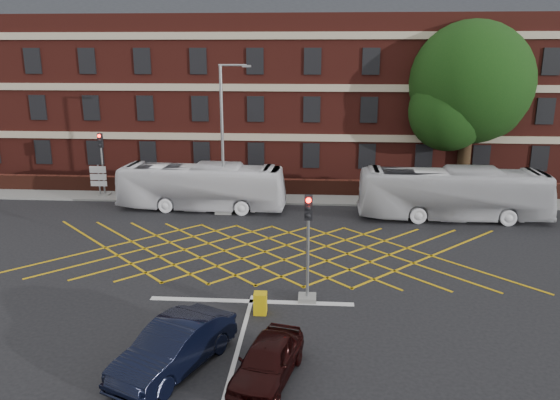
# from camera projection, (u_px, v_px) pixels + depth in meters

# --- Properties ---
(ground) EXTENTS (120.00, 120.00, 0.00)m
(ground) POSITION_uv_depth(u_px,v_px,m) (261.00, 267.00, 24.69)
(ground) COLOR black
(ground) RESTS_ON ground
(victorian_building) EXTENTS (51.00, 12.17, 20.40)m
(victorian_building) POSITION_uv_depth(u_px,v_px,m) (292.00, 72.00, 43.78)
(victorian_building) COLOR #561C16
(victorian_building) RESTS_ON ground
(boundary_wall) EXTENTS (56.00, 0.50, 1.10)m
(boundary_wall) POSITION_uv_depth(u_px,v_px,m) (281.00, 187.00, 37.06)
(boundary_wall) COLOR #481C13
(boundary_wall) RESTS_ON ground
(far_pavement) EXTENTS (60.00, 3.00, 0.12)m
(far_pavement) POSITION_uv_depth(u_px,v_px,m) (280.00, 198.00, 36.23)
(far_pavement) COLOR slate
(far_pavement) RESTS_ON ground
(box_junction_hatching) EXTENTS (8.22, 8.22, 0.02)m
(box_junction_hatching) POSITION_uv_depth(u_px,v_px,m) (265.00, 252.00, 26.62)
(box_junction_hatching) COLOR #CC990C
(box_junction_hatching) RESTS_ON ground
(stop_line) EXTENTS (8.00, 0.30, 0.02)m
(stop_line) POSITION_uv_depth(u_px,v_px,m) (251.00, 301.00, 21.32)
(stop_line) COLOR silver
(stop_line) RESTS_ON ground
(bus_left) EXTENTS (10.37, 2.95, 2.86)m
(bus_left) POSITION_uv_depth(u_px,v_px,m) (202.00, 187.00, 33.49)
(bus_left) COLOR white
(bus_left) RESTS_ON ground
(bus_right) EXTENTS (10.87, 2.66, 3.02)m
(bus_right) POSITION_uv_depth(u_px,v_px,m) (453.00, 194.00, 31.49)
(bus_right) COLOR silver
(bus_right) RESTS_ON ground
(car_navy) EXTENTS (3.35, 4.85, 1.52)m
(car_navy) POSITION_uv_depth(u_px,v_px,m) (174.00, 347.00, 16.60)
(car_navy) COLOR black
(car_navy) RESTS_ON ground
(car_maroon) EXTENTS (2.32, 3.93, 1.26)m
(car_maroon) POSITION_uv_depth(u_px,v_px,m) (267.00, 360.00, 16.11)
(car_maroon) COLOR black
(car_maroon) RESTS_ON ground
(deciduous_tree) EXTENTS (8.37, 8.32, 11.57)m
(deciduous_tree) POSITION_uv_depth(u_px,v_px,m) (469.00, 91.00, 37.19)
(deciduous_tree) COLOR black
(deciduous_tree) RESTS_ON ground
(traffic_light_near) EXTENTS (0.70, 0.70, 4.27)m
(traffic_light_near) POSITION_uv_depth(u_px,v_px,m) (308.00, 258.00, 20.95)
(traffic_light_near) COLOR slate
(traffic_light_near) RESTS_ON ground
(traffic_light_far) EXTENTS (0.70, 0.70, 4.27)m
(traffic_light_far) POSITION_uv_depth(u_px,v_px,m) (103.00, 171.00, 36.35)
(traffic_light_far) COLOR slate
(traffic_light_far) RESTS_ON ground
(street_lamp) EXTENTS (2.25, 1.00, 8.76)m
(street_lamp) POSITION_uv_depth(u_px,v_px,m) (224.00, 164.00, 32.31)
(street_lamp) COLOR slate
(street_lamp) RESTS_ON ground
(direction_signs) EXTENTS (1.10, 0.16, 2.20)m
(direction_signs) POSITION_uv_depth(u_px,v_px,m) (98.00, 177.00, 36.22)
(direction_signs) COLOR gray
(direction_signs) RESTS_ON ground
(utility_cabinet) EXTENTS (0.48, 0.45, 0.83)m
(utility_cabinet) POSITION_uv_depth(u_px,v_px,m) (260.00, 303.00, 20.25)
(utility_cabinet) COLOR gold
(utility_cabinet) RESTS_ON ground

